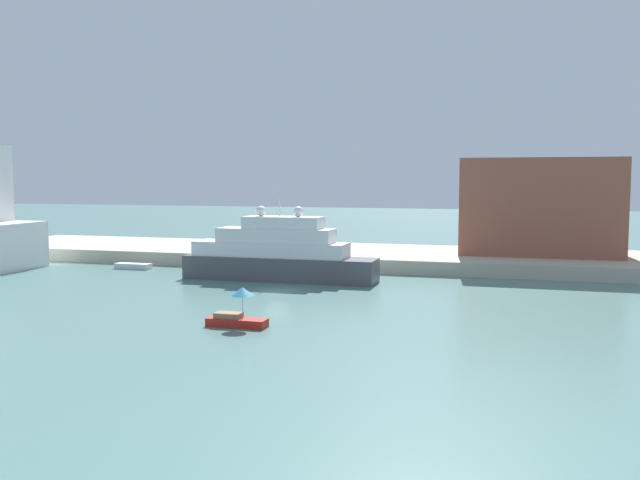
# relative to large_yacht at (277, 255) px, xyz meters

# --- Properties ---
(ground) EXTENTS (400.00, 400.00, 0.00)m
(ground) POSITION_rel_large_yacht_xyz_m (2.75, -7.83, -2.99)
(ground) COLOR slate
(quay_dock) EXTENTS (110.00, 21.03, 1.77)m
(quay_dock) POSITION_rel_large_yacht_xyz_m (2.75, 18.69, -2.10)
(quay_dock) COLOR #B7AD99
(quay_dock) RESTS_ON ground
(large_yacht) EXTENTS (23.01, 4.59, 10.34)m
(large_yacht) POSITION_rel_large_yacht_xyz_m (0.00, 0.00, 0.00)
(large_yacht) COLOR #4C4C51
(large_yacht) RESTS_ON ground
(small_motorboat) EXTENTS (4.93, 1.91, 3.23)m
(small_motorboat) POSITION_rel_large_yacht_xyz_m (5.58, -24.95, -1.87)
(small_motorboat) COLOR #B22319
(small_motorboat) RESTS_ON ground
(work_barge) EXTENTS (4.84, 1.50, 0.73)m
(work_barge) POSITION_rel_large_yacht_xyz_m (-21.53, 3.78, -2.62)
(work_barge) COLOR silver
(work_barge) RESTS_ON ground
(harbor_building) EXTENTS (20.52, 12.04, 12.78)m
(harbor_building) POSITION_rel_large_yacht_xyz_m (29.86, 21.44, 5.17)
(harbor_building) COLOR #93513D
(harbor_building) RESTS_ON quay_dock
(parked_car) EXTENTS (4.19, 1.65, 1.36)m
(parked_car) POSITION_rel_large_yacht_xyz_m (-12.73, 16.05, -0.64)
(parked_car) COLOR #1E4C99
(parked_car) RESTS_ON quay_dock
(person_figure) EXTENTS (0.36, 0.36, 1.56)m
(person_figure) POSITION_rel_large_yacht_xyz_m (-7.13, 14.85, -0.50)
(person_figure) COLOR maroon
(person_figure) RESTS_ON quay_dock
(mooring_bollard) EXTENTS (0.53, 0.53, 0.79)m
(mooring_bollard) POSITION_rel_large_yacht_xyz_m (3.66, 9.57, -0.83)
(mooring_bollard) COLOR black
(mooring_bollard) RESTS_ON quay_dock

